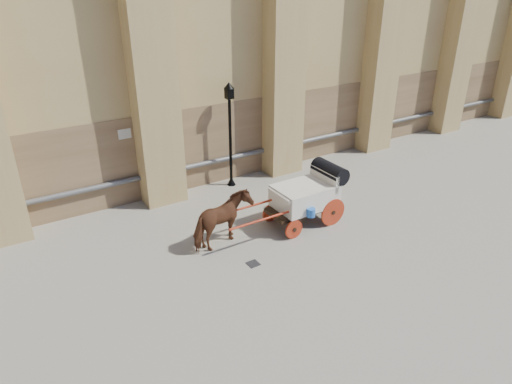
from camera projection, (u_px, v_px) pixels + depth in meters
ground at (240, 237)px, 13.77m from camera, size 90.00×90.00×0.00m
horse at (223, 221)px, 13.07m from camera, size 2.04×1.37×1.58m
carriage at (309, 193)px, 14.25m from camera, size 4.19×1.49×1.83m
street_lamp at (230, 132)px, 16.29m from camera, size 0.36×0.36×3.85m
drain_grate_near at (253, 264)px, 12.51m from camera, size 0.32×0.32×0.01m
drain_grate_far at (332, 193)px, 16.54m from camera, size 0.40×0.40×0.01m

